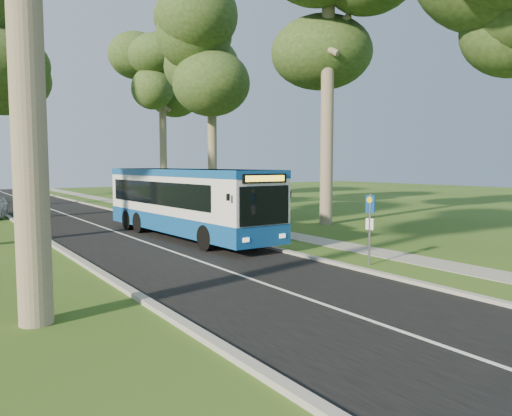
# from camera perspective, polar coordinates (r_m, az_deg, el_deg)

# --- Properties ---
(ground) EXTENTS (120.00, 120.00, 0.00)m
(ground) POSITION_cam_1_polar(r_m,az_deg,el_deg) (19.21, 3.12, -5.09)
(ground) COLOR #2E4D18
(ground) RESTS_ON ground
(road) EXTENTS (7.00, 100.00, 0.02)m
(road) POSITION_cam_1_polar(r_m,az_deg,el_deg) (26.54, -16.24, -2.45)
(road) COLOR black
(road) RESTS_ON ground
(kerb_east) EXTENTS (0.25, 100.00, 0.12)m
(kerb_east) POSITION_cam_1_polar(r_m,az_deg,el_deg) (27.77, -9.34, -1.89)
(kerb_east) COLOR #9E9B93
(kerb_east) RESTS_ON ground
(kerb_west) EXTENTS (0.25, 100.00, 0.12)m
(kerb_west) POSITION_cam_1_polar(r_m,az_deg,el_deg) (25.72, -23.71, -2.80)
(kerb_west) COLOR #9E9B93
(kerb_west) RESTS_ON ground
(centre_line) EXTENTS (0.12, 100.00, 0.00)m
(centre_line) POSITION_cam_1_polar(r_m,az_deg,el_deg) (26.54, -16.24, -2.43)
(centre_line) COLOR white
(centre_line) RESTS_ON road
(footpath) EXTENTS (1.50, 100.00, 0.02)m
(footpath) POSITION_cam_1_polar(r_m,az_deg,el_deg) (29.13, -3.95, -1.62)
(footpath) COLOR gray
(footpath) RESTS_ON ground
(bus) EXTENTS (3.08, 12.00, 3.15)m
(bus) POSITION_cam_1_polar(r_m,az_deg,el_deg) (23.07, -7.99, 0.66)
(bus) COLOR white
(bus) RESTS_ON ground
(bus_stop_sign) EXTENTS (0.12, 0.33, 2.38)m
(bus_stop_sign) POSITION_cam_1_polar(r_m,az_deg,el_deg) (17.04, 12.88, -1.42)
(bus_stop_sign) COLOR gray
(bus_stop_sign) RESTS_ON ground
(bus_shelter) EXTENTS (2.46, 3.38, 2.61)m
(bus_shelter) POSITION_cam_1_polar(r_m,az_deg,el_deg) (22.77, 1.39, 1.17)
(bus_shelter) COLOR black
(bus_shelter) RESTS_ON ground
(litter_bin) EXTENTS (0.60, 0.60, 1.06)m
(litter_bin) POSITION_cam_1_polar(r_m,az_deg,el_deg) (26.80, -7.04, -1.09)
(litter_bin) COLOR black
(litter_bin) RESTS_ON ground
(tree_east_c) EXTENTS (5.20, 5.20, 15.27)m
(tree_east_c) POSITION_cam_1_polar(r_m,az_deg,el_deg) (38.60, -5.10, 16.86)
(tree_east_c) COLOR #7A6B56
(tree_east_c) RESTS_ON ground
(tree_east_d) EXTENTS (5.20, 5.20, 15.87)m
(tree_east_d) POSITION_cam_1_polar(r_m,az_deg,el_deg) (49.82, -10.68, 14.61)
(tree_east_d) COLOR #7A6B56
(tree_east_d) RESTS_ON ground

